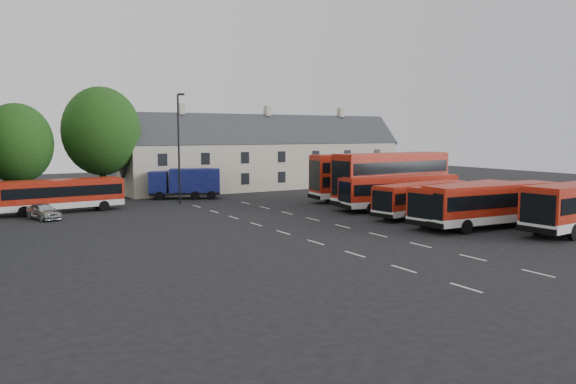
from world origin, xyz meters
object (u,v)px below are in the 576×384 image
(bus_dd_south, at_px, (392,176))
(lamppost, at_px, (179,146))
(box_truck, at_px, (186,182))
(silver_car, at_px, (43,211))

(bus_dd_south, relative_size, lamppost, 1.17)
(box_truck, bearing_deg, lamppost, -93.58)
(silver_car, bearing_deg, box_truck, 11.09)
(box_truck, bearing_deg, silver_car, -128.19)
(bus_dd_south, height_order, lamppost, lamppost)
(box_truck, bearing_deg, bus_dd_south, -24.19)
(lamppost, bearing_deg, bus_dd_south, -36.63)
(bus_dd_south, distance_m, box_truck, 21.10)
(silver_car, height_order, lamppost, lamppost)
(bus_dd_south, bearing_deg, silver_car, 160.31)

